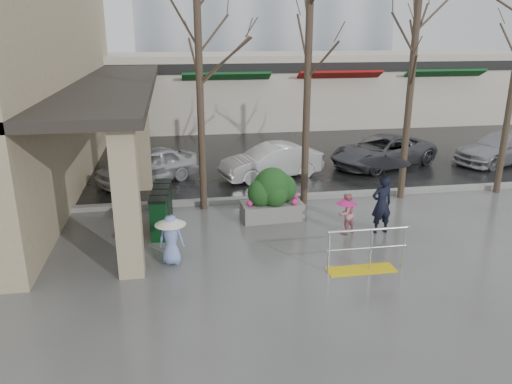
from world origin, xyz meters
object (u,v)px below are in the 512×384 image
object	(u,v)px
planter	(272,195)
child_pink	(346,211)
tree_west	(198,38)
car_a	(147,166)
car_b	(271,161)
child_blue	(171,235)
handrail	(365,255)
news_boxes	(162,209)
car_c	(383,151)
woman	(383,184)
tree_mideast	(415,45)
car_d	(501,148)
tree_midwest	(309,32)

from	to	relation	value
planter	child_pink	bearing A→B (deg)	-38.81
tree_west	car_a	xyz separation A→B (m)	(-1.81, 3.13, -4.45)
car_b	child_blue	bearing A→B (deg)	-44.87
handrail	car_a	distance (m)	9.47
news_boxes	car_c	distance (m)	10.23
woman	car_c	bearing A→B (deg)	-119.09
child_blue	car_a	distance (m)	6.89
child_pink	news_boxes	world-z (taller)	news_boxes
child_pink	news_boxes	distance (m)	5.07
tree_mideast	car_a	xyz separation A→B (m)	(-8.31, 3.13, -4.23)
tree_mideast	tree_west	bearing A→B (deg)	-180.00
tree_mideast	woman	distance (m)	4.79
car_c	car_d	size ratio (longest dim) A/B	1.04
tree_mideast	child_blue	world-z (taller)	tree_mideast
child_blue	car_d	size ratio (longest dim) A/B	0.28
child_pink	car_b	size ratio (longest dim) A/B	0.30
tree_mideast	car_c	bearing A→B (deg)	75.58
car_d	handrail	bearing A→B (deg)	-64.76
tree_mideast	woman	world-z (taller)	tree_mideast
handrail	tree_west	distance (m)	7.52
planter	car_a	world-z (taller)	planter
child_blue	planter	size ratio (longest dim) A/B	0.67
woman	child_pink	size ratio (longest dim) A/B	1.95
tree_midwest	car_a	world-z (taller)	tree_midwest
handrail	car_b	distance (m)	7.81
tree_mideast	child_pink	bearing A→B (deg)	-137.34
tree_west	child_blue	world-z (taller)	tree_west
handrail	tree_mideast	xyz separation A→B (m)	(3.14, 4.80, 4.48)
tree_mideast	child_blue	size ratio (longest dim) A/B	5.34
car_d	car_b	bearing A→B (deg)	-103.55
child_blue	tree_west	bearing A→B (deg)	-91.88
car_a	car_d	bearing A→B (deg)	61.51
handrail	news_boxes	xyz separation A→B (m)	(-4.61, 3.37, 0.20)
woman	car_d	bearing A→B (deg)	-147.20
car_d	woman	bearing A→B (deg)	-68.68
tree_west	car_a	distance (m)	5.74
tree_west	woman	distance (m)	6.51
car_c	tree_mideast	bearing A→B (deg)	-36.85
handrail	planter	size ratio (longest dim) A/B	1.05
tree_west	tree_midwest	bearing A→B (deg)	0.00
tree_midwest	child_pink	distance (m)	5.31
handrail	woman	world-z (taller)	woman
tree_mideast	child_pink	distance (m)	5.71
tree_midwest	car_b	xyz separation A→B (m)	(-0.47, 2.98, -4.60)
car_b	car_c	bearing A→B (deg)	84.89
planter	car_a	bearing A→B (deg)	130.85
tree_mideast	planter	xyz separation A→B (m)	(-4.58, -1.19, -4.12)
child_pink	car_c	distance (m)	7.51
handrail	woman	size ratio (longest dim) A/B	0.86
handrail	tree_midwest	size ratio (longest dim) A/B	0.27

